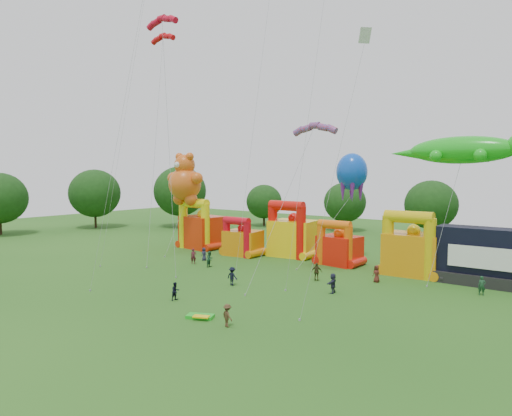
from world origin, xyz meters
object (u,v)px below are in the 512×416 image
Objects in this scene: spectator_4 at (317,272)px; teddy_bear_kite at (181,201)px; gecko_kite at (454,184)px; octopus_kite at (335,211)px; bouncy_castle_0 at (201,229)px; stage_trailer at (486,257)px; bouncy_castle_2 at (292,235)px; spectator_0 at (204,254)px.

teddy_bear_kite is at bearing -33.78° from spectator_4.
gecko_kite is 7.94× the size of spectator_4.
gecko_kite is 15.76m from spectator_4.
teddy_bear_kite is 21.45m from octopus_kite.
stage_trailer is at bearing 1.98° from bouncy_castle_0.
bouncy_castle_2 reaches higher than spectator_0.
octopus_kite is 7.31× the size of spectator_4.
octopus_kite is at bearing 169.52° from gecko_kite.
octopus_kite reaches higher than spectator_0.
spectator_0 is (7.45, -3.20, -6.10)m from teddy_bear_kite.
spectator_4 is (-10.95, -7.09, -8.85)m from gecko_kite.
stage_trailer is 0.61× the size of gecko_kite.
bouncy_castle_0 is 24.49m from spectator_4.
bouncy_castle_2 is 4.52× the size of spectator_0.
teddy_bear_kite is at bearing -164.42° from octopus_kite.
octopus_kite reaches higher than stage_trailer.
teddy_bear_kite reaches higher than octopus_kite.
stage_trailer is 7.74m from gecko_kite.
octopus_kite is at bearing -1.07° from bouncy_castle_2.
gecko_kite is 14.77m from octopus_kite.
teddy_bear_kite reaches higher than spectator_0.
octopus_kite is at bearing 6.84° from bouncy_castle_0.
gecko_kite is 1.09× the size of octopus_kite.
bouncy_castle_0 is 14.21m from bouncy_castle_2.
bouncy_castle_2 is at bearing -70.81° from spectator_4.
octopus_kite is (6.18, -0.12, 3.50)m from bouncy_castle_2.
gecko_kite reaches higher than bouncy_castle_0.
spectator_0 is (-27.31, -6.35, -8.96)m from gecko_kite.
bouncy_castle_2 is at bearing 58.84° from spectator_0.
spectator_0 is at bearing -145.83° from octopus_kite.
bouncy_castle_2 is 0.50× the size of gecko_kite.
stage_trailer is at bearing -3.10° from bouncy_castle_2.
bouncy_castle_2 is 21.64m from gecko_kite.
bouncy_castle_0 reaches higher than spectator_4.
spectator_4 is (23.31, -7.28, -1.80)m from bouncy_castle_0.
gecko_kite is (-2.80, -1.47, 7.07)m from stage_trailer.
bouncy_castle_2 reaches higher than spectator_4.
bouncy_castle_0 is 3.93× the size of spectator_4.
bouncy_castle_0 is at bearing 179.68° from gecko_kite.
teddy_bear_kite is at bearing -174.82° from gecko_kite.
spectator_4 is at bearing -9.39° from teddy_bear_kite.
spectator_0 is at bearing -127.73° from bouncy_castle_2.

